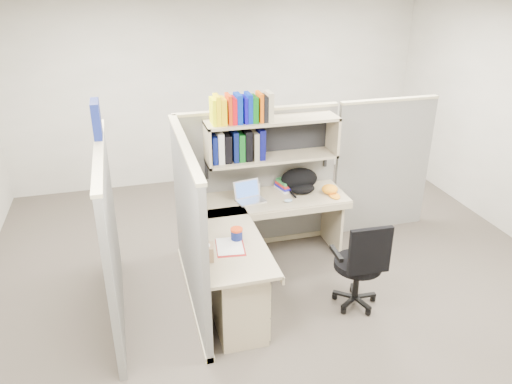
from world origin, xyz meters
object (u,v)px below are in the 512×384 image
object	(u,v)px
backpack	(301,181)
task_chair	(359,278)
snack_canister	(237,234)
desk	(249,270)
laptop	(251,192)

from	to	relation	value
backpack	task_chair	bearing A→B (deg)	-68.49
snack_canister	task_chair	xyz separation A→B (m)	(1.09, -0.33, -0.45)
backpack	desk	bearing A→B (deg)	-117.99
laptop	task_chair	bearing A→B (deg)	-64.81
laptop	task_chair	xyz separation A→B (m)	(0.76, -1.07, -0.50)
backpack	task_chair	size ratio (longest dim) A/B	0.43
snack_canister	desk	bearing A→B (deg)	-45.79
laptop	backpack	distance (m)	0.61
task_chair	laptop	bearing A→B (deg)	125.49
laptop	snack_canister	bearing A→B (deg)	-124.05
backpack	laptop	bearing A→B (deg)	-156.32
task_chair	snack_canister	bearing A→B (deg)	163.08
backpack	snack_canister	xyz separation A→B (m)	(-0.92, -0.85, -0.06)
laptop	backpack	world-z (taller)	backpack
desk	laptop	distance (m)	0.95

